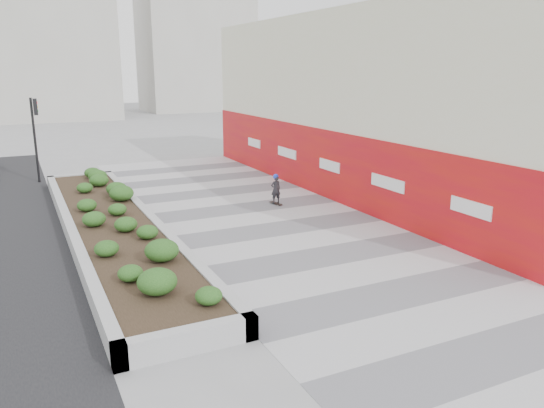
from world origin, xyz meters
The scene contains 9 objects.
ground centered at (0.00, 0.00, 0.00)m, with size 160.00×160.00×0.00m, color gray.
walkway centered at (0.00, 3.00, 0.01)m, with size 8.00×36.00×0.01m, color #A8A8AD.
building centered at (6.98, 8.98, 3.98)m, with size 6.04×24.08×8.00m.
planter centered at (-5.50, 7.00, 0.42)m, with size 3.00×18.00×0.90m.
traffic_signal_near centered at (-7.23, 17.50, 2.76)m, with size 0.33×0.28×4.20m.
distant_bldg_north_l centered at (-5.00, 55.00, 10.00)m, with size 16.00×12.00×20.00m, color #ADAAA3.
distant_bldg_north_r centered at (15.00, 60.00, 12.00)m, with size 14.00×10.00×24.00m, color #ADAAA3.
manhole_cover centered at (0.50, 3.00, 0.00)m, with size 0.44×0.44×0.01m, color #595654.
skateboarder centered at (1.42, 8.16, 0.67)m, with size 0.43×0.74×1.32m.
Camera 1 is at (-8.18, -11.24, 5.58)m, focal length 35.00 mm.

